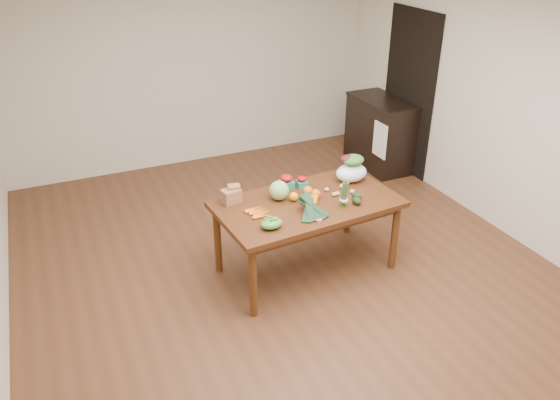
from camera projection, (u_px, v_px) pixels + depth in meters
name	position (u px, v px, depth m)	size (l,w,h in m)	color
floor	(286.00, 270.00, 5.37)	(6.00, 6.00, 0.00)	#59331E
room_walls	(287.00, 143.00, 4.74)	(5.02, 6.02, 2.70)	beige
dining_table	(306.00, 236.00, 5.23)	(1.68, 0.93, 0.75)	#462810
doorway_dark	(409.00, 93.00, 7.07)	(0.02, 1.00, 2.10)	black
cabinet	(380.00, 133.00, 7.40)	(0.52, 1.02, 0.94)	black
dish_towel	(380.00, 140.00, 6.95)	(0.02, 0.28, 0.45)	white
paper_bag	(231.00, 195.00, 5.00)	(0.22, 0.19, 0.16)	#946342
cabbage	(279.00, 190.00, 5.05)	(0.18, 0.18, 0.18)	#98C672
strawberry_basket_a	(286.00, 183.00, 5.27)	(0.13, 0.13, 0.11)	red
strawberry_basket_b	(302.00, 183.00, 5.30)	(0.10, 0.10, 0.09)	#B90C10
orange_a	(294.00, 197.00, 5.05)	(0.08, 0.08, 0.08)	#FBA50F
orange_b	(308.00, 191.00, 5.15)	(0.09, 0.09, 0.09)	orange
orange_c	(316.00, 194.00, 5.09)	(0.09, 0.09, 0.09)	orange
mandarin_cluster	(310.00, 199.00, 4.99)	(0.18, 0.18, 0.10)	orange
carrots	(260.00, 212.00, 4.85)	(0.22, 0.22, 0.03)	#FFA015
snap_pea_bag	(271.00, 223.00, 4.61)	(0.19, 0.15, 0.09)	green
kale_bunch	(313.00, 209.00, 4.77)	(0.32, 0.40, 0.16)	black
asparagus_bundle	(344.00, 194.00, 4.92)	(0.08, 0.08, 0.25)	#477E3A
potato_a	(334.00, 194.00, 5.14)	(0.05, 0.04, 0.04)	tan
potato_b	(337.00, 194.00, 5.15)	(0.05, 0.04, 0.04)	#D4C17A
potato_c	(342.00, 186.00, 5.28)	(0.06, 0.05, 0.05)	tan
potato_d	(327.00, 189.00, 5.23)	(0.05, 0.04, 0.04)	#C9BF74
potato_e	(352.00, 192.00, 5.19)	(0.05, 0.04, 0.04)	tan
avocado_a	(357.00, 201.00, 4.99)	(0.07, 0.10, 0.07)	black
avocado_b	(357.00, 196.00, 5.07)	(0.07, 0.11, 0.07)	black
salad_bag	(352.00, 169.00, 5.38)	(0.32, 0.24, 0.25)	white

